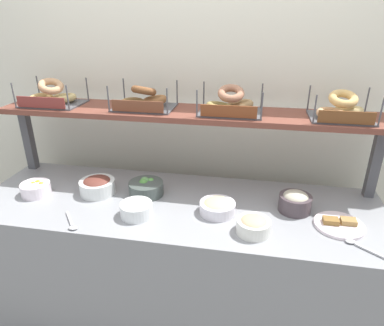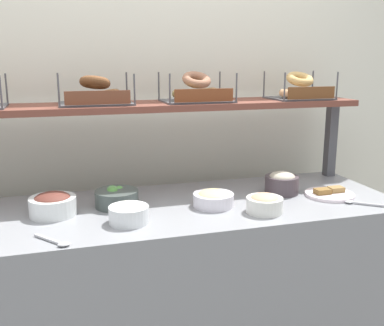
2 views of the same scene
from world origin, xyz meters
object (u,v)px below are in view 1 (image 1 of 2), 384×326
Objects in this scene: bowl_chocolate_spread at (97,185)px; bowl_lox_spread at (254,225)px; bowl_veggie_mix at (146,187)px; bagel_basket_cinnamon_raisin at (144,100)px; serving_spoon_by_edge at (360,246)px; bagel_basket_sesame at (52,97)px; bagel_basket_everything at (230,104)px; bagel_basket_plain at (341,110)px; serving_plate_white at (339,224)px; bowl_tuna_salad at (295,201)px; serving_spoon_near_plate at (71,224)px; bowl_egg_salad at (217,206)px; bowl_fruit_salad at (36,189)px; bowl_cream_cheese at (136,208)px.

bowl_lox_spread is at bearing -14.48° from bowl_chocolate_spread.
bagel_basket_cinnamon_raisin is (-0.05, 0.21, 0.44)m from bowl_veggie_mix.
bagel_basket_sesame is at bearing 163.83° from serving_spoon_by_edge.
bagel_basket_everything is 1.10× the size of bagel_basket_plain.
bowl_chocolate_spread is 0.84× the size of serving_plate_white.
bowl_tuna_salad is at bearing 0.50° from bowl_chocolate_spread.
bagel_basket_plain is at bearing 23.68° from serving_spoon_near_plate.
bowl_egg_salad is 0.58m from serving_plate_white.
serving_spoon_near_plate and serving_spoon_by_edge have the same top height.
bowl_lox_spread is 0.51× the size of bagel_basket_plain.
bagel_basket_sesame is (-1.39, 0.22, 0.42)m from bowl_tuna_salad.
bagel_basket_sesame is at bearing 145.54° from bowl_chocolate_spread.
bowl_fruit_salad reaches higher than serving_spoon_near_plate.
serving_spoon_near_plate is at bearing -154.09° from bowl_cream_cheese.
bowl_fruit_salad reaches higher than bowl_egg_salad.
bagel_basket_sesame reaches higher than bowl_fruit_salad.
bowl_cream_cheese reaches higher than serving_spoon_by_edge.
bowl_tuna_salad is 0.49× the size of bagel_basket_everything.
bagel_basket_plain is at bearing 23.03° from bowl_cream_cheese.
serving_spoon_near_plate is (-0.26, -0.36, -0.03)m from bowl_veggie_mix.
bagel_basket_sesame reaches higher than serving_spoon_near_plate.
bagel_basket_cinnamon_raisin is at bearing 1.58° from bagel_basket_sesame.
bowl_tuna_salad reaches higher than bowl_chocolate_spread.
bowl_fruit_salad is 1.67m from bagel_basket_plain.
bowl_lox_spread is 0.97× the size of bowl_cream_cheese.
serving_spoon_near_plate is 0.95× the size of serving_spoon_by_edge.
bowl_egg_salad is 1.01m from bowl_fruit_salad.
bowl_veggie_mix is 1.17× the size of bowl_tuna_salad.
bowl_fruit_salad is 0.98× the size of bowl_cream_cheese.
bagel_basket_everything reaches higher than bagel_basket_cinnamon_raisin.
bagel_basket_sesame is at bearing 170.97° from bowl_tuna_salad.
bowl_lox_spread is 0.45m from serving_spoon_by_edge.
bowl_cream_cheese is (-0.39, -0.10, 0.01)m from bowl_egg_salad.
serving_spoon_by_edge is (1.30, 0.07, 0.00)m from serving_spoon_near_plate.
bagel_basket_cinnamon_raisin reaches higher than bowl_egg_salad.
bowl_fruit_salad is 1.19m from bowl_lox_spread.
bagel_basket_everything is (-0.16, 0.45, 0.44)m from bowl_lox_spread.
bowl_chocolate_spread is at bearing 147.67° from bowl_cream_cheese.
bagel_basket_cinnamon_raisin is at bearing 70.21° from serving_spoon_near_plate.
bowl_veggie_mix is (-0.41, 0.12, 0.00)m from bowl_egg_salad.
bowl_veggie_mix is 0.57× the size of bagel_basket_cinnamon_raisin.
bowl_tuna_salad is 0.84× the size of bowl_chocolate_spread.
bowl_lox_spread reaches higher than bowl_fruit_salad.
bowl_egg_salad is 1.15m from bagel_basket_sesame.
bagel_basket_sesame is (-1.01, 0.31, 0.44)m from bowl_egg_salad.
bowl_egg_salad is at bearing 165.45° from serving_spoon_by_edge.
bagel_basket_sesame reaches higher than bowl_egg_salad.
bowl_cream_cheese is 0.97m from serving_plate_white.
bowl_fruit_salad is 0.61m from bowl_veggie_mix.
bowl_egg_salad is 0.93× the size of bowl_chocolate_spread.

